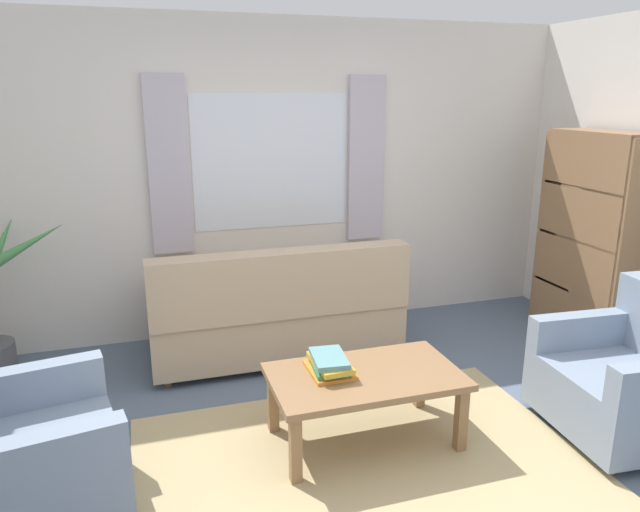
% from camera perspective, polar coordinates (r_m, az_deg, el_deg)
% --- Properties ---
extents(ground_plane, '(6.24, 6.24, 0.00)m').
position_cam_1_polar(ground_plane, '(3.47, 4.45, -19.80)').
color(ground_plane, slate).
extents(wall_back, '(5.32, 0.12, 2.60)m').
position_cam_1_polar(wall_back, '(5.05, -4.84, 7.41)').
color(wall_back, silver).
rests_on(wall_back, ground_plane).
extents(window_with_curtains, '(1.98, 0.07, 1.40)m').
position_cam_1_polar(window_with_curtains, '(4.95, -4.67, 9.00)').
color(window_with_curtains, white).
extents(area_rug, '(2.47, 1.80, 0.01)m').
position_cam_1_polar(area_rug, '(3.47, 4.46, -19.71)').
color(area_rug, tan).
rests_on(area_rug, ground_plane).
extents(couch, '(1.90, 0.82, 0.92)m').
position_cam_1_polar(couch, '(4.58, -4.26, -5.46)').
color(couch, tan).
rests_on(couch, ground_plane).
extents(armchair_left, '(0.96, 0.97, 0.88)m').
position_cam_1_polar(armchair_left, '(3.25, -27.41, -16.91)').
color(armchair_left, gray).
rests_on(armchair_left, ground_plane).
extents(armchair_right, '(0.87, 0.89, 0.88)m').
position_cam_1_polar(armchair_right, '(4.06, 27.97, -10.38)').
color(armchair_right, gray).
rests_on(armchair_right, ground_plane).
extents(coffee_table, '(1.10, 0.64, 0.44)m').
position_cam_1_polar(coffee_table, '(3.51, 4.37, -12.08)').
color(coffee_table, olive).
rests_on(coffee_table, ground_plane).
extents(book_stack_on_table, '(0.24, 0.34, 0.10)m').
position_cam_1_polar(book_stack_on_table, '(3.47, 0.93, -10.40)').
color(book_stack_on_table, orange).
rests_on(book_stack_on_table, coffee_table).
extents(bookshelf, '(0.30, 0.94, 1.72)m').
position_cam_1_polar(bookshelf, '(5.21, 24.41, 1.68)').
color(bookshelf, olive).
rests_on(bookshelf, ground_plane).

